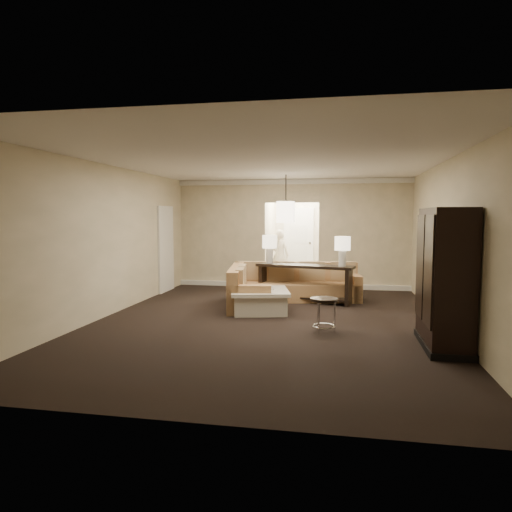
% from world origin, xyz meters
% --- Properties ---
extents(ground, '(8.00, 8.00, 0.00)m').
position_xyz_m(ground, '(0.00, 0.00, 0.00)').
color(ground, black).
rests_on(ground, ground).
extents(wall_back, '(6.00, 0.04, 2.80)m').
position_xyz_m(wall_back, '(0.00, 4.00, 1.40)').
color(wall_back, beige).
rests_on(wall_back, ground).
extents(wall_front, '(6.00, 0.04, 2.80)m').
position_xyz_m(wall_front, '(0.00, -4.00, 1.40)').
color(wall_front, beige).
rests_on(wall_front, ground).
extents(wall_left, '(0.04, 8.00, 2.80)m').
position_xyz_m(wall_left, '(-3.00, 0.00, 1.40)').
color(wall_left, beige).
rests_on(wall_left, ground).
extents(wall_right, '(0.04, 8.00, 2.80)m').
position_xyz_m(wall_right, '(3.00, 0.00, 1.40)').
color(wall_right, beige).
rests_on(wall_right, ground).
extents(ceiling, '(6.00, 8.00, 0.02)m').
position_xyz_m(ceiling, '(0.00, 0.00, 2.80)').
color(ceiling, white).
rests_on(ceiling, wall_back).
extents(crown_molding, '(6.00, 0.10, 0.12)m').
position_xyz_m(crown_molding, '(0.00, 3.95, 2.73)').
color(crown_molding, silver).
rests_on(crown_molding, wall_back).
extents(baseboard, '(6.00, 0.10, 0.12)m').
position_xyz_m(baseboard, '(0.00, 3.95, 0.06)').
color(baseboard, silver).
rests_on(baseboard, ground).
extents(side_door, '(0.05, 0.90, 2.10)m').
position_xyz_m(side_door, '(-2.97, 2.80, 1.05)').
color(side_door, white).
rests_on(side_door, ground).
extents(foyer, '(1.44, 2.02, 2.80)m').
position_xyz_m(foyer, '(0.00, 5.34, 1.30)').
color(foyer, white).
rests_on(foyer, ground).
extents(sectional_sofa, '(2.89, 2.53, 0.83)m').
position_xyz_m(sectional_sofa, '(0.02, 1.85, 0.33)').
color(sectional_sofa, brown).
rests_on(sectional_sofa, ground).
extents(coffee_table, '(1.31, 1.31, 0.46)m').
position_xyz_m(coffee_table, '(-0.27, 0.80, 0.22)').
color(coffee_table, white).
rests_on(coffee_table, ground).
extents(console_table, '(2.16, 0.92, 0.81)m').
position_xyz_m(console_table, '(0.50, 2.00, 0.48)').
color(console_table, black).
rests_on(console_table, ground).
extents(armoire, '(0.59, 1.37, 1.97)m').
position_xyz_m(armoire, '(2.69, -1.07, 0.94)').
color(armoire, black).
rests_on(armoire, ground).
extents(drink_table, '(0.44, 0.44, 0.55)m').
position_xyz_m(drink_table, '(1.01, -0.54, 0.40)').
color(drink_table, black).
rests_on(drink_table, ground).
extents(table_lamp_left, '(0.32, 0.32, 0.62)m').
position_xyz_m(table_lamp_left, '(-0.29, 2.18, 1.23)').
color(table_lamp_left, silver).
rests_on(table_lamp_left, console_table).
extents(table_lamp_right, '(0.32, 0.32, 0.62)m').
position_xyz_m(table_lamp_right, '(1.29, 1.82, 1.23)').
color(table_lamp_right, silver).
rests_on(table_lamp_right, console_table).
extents(pendant_light, '(0.38, 0.38, 1.09)m').
position_xyz_m(pendant_light, '(0.00, 2.70, 1.95)').
color(pendant_light, black).
rests_on(pendant_light, ceiling).
extents(person, '(0.60, 0.41, 1.64)m').
position_xyz_m(person, '(-0.45, 5.02, 0.82)').
color(person, '#EDE2C9').
rests_on(person, ground).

